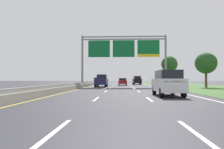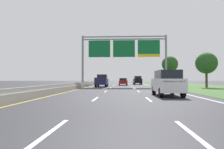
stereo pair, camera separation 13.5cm
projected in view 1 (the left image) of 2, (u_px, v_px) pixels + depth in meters
ground_plane at (122, 86)px, 38.99m from camera, size 220.00×220.00×0.00m
lane_striping at (122, 86)px, 38.54m from camera, size 11.96×106.00×0.01m
grass_verge_right at (198, 86)px, 38.35m from camera, size 14.00×110.00×0.02m
median_barrier_concrete at (87, 84)px, 39.30m from camera, size 0.60×110.00×0.85m
overhead_sign_gantry at (124, 50)px, 36.78m from camera, size 15.06×0.42×9.11m
pickup_truck_navy at (102, 81)px, 37.03m from camera, size 2.01×5.40×2.20m
car_red_centre_lane_sedan at (123, 82)px, 45.71m from camera, size 1.86×4.42×1.57m
car_white_right_lane_suv at (168, 83)px, 17.26m from camera, size 1.98×4.73×2.11m
car_black_right_lane_suv at (137, 80)px, 52.29m from camera, size 2.03×4.75×2.11m
roadside_tree_mid at (206, 63)px, 33.27m from camera, size 3.38×3.38×5.61m
roadside_tree_far at (169, 64)px, 44.08m from camera, size 3.36×3.36×6.21m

